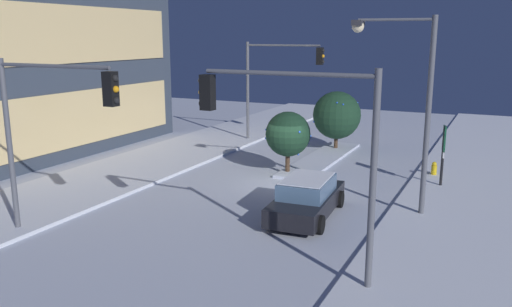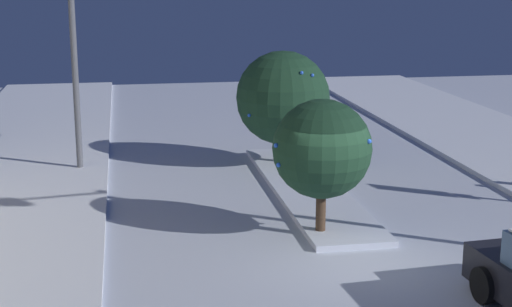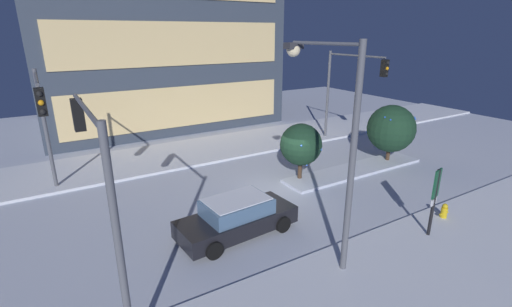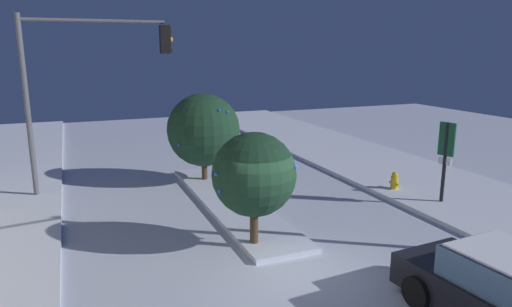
{
  "view_description": "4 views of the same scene",
  "coord_description": "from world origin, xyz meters",
  "px_view_note": "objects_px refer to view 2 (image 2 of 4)",
  "views": [
    {
      "loc": [
        -21.12,
        -8.84,
        6.58
      ],
      "look_at": [
        -0.79,
        1.0,
        1.48
      ],
      "focal_mm": 36.66,
      "sensor_mm": 36.0,
      "label": 1
    },
    {
      "loc": [
        -13.87,
        4.68,
        5.71
      ],
      "look_at": [
        0.53,
        2.14,
        2.22
      ],
      "focal_mm": 53.68,
      "sensor_mm": 36.0,
      "label": 2
    },
    {
      "loc": [
        -9.44,
        -13.41,
        7.45
      ],
      "look_at": [
        -0.36,
        1.57,
        1.54
      ],
      "focal_mm": 25.36,
      "sensor_mm": 36.0,
      "label": 3
    },
    {
      "loc": [
        -8.7,
        4.68,
        5.08
      ],
      "look_at": [
        1.38,
        0.56,
        2.59
      ],
      "focal_mm": 32.18,
      "sensor_mm": 36.0,
      "label": 4
    }
  ],
  "objects_px": {
    "traffic_light_corner_far_left": "(235,228)",
    "decorated_tree_median": "(283,98)",
    "decorated_tree_left_of_median": "(322,149)",
    "traffic_light_corner_far_right": "(145,19)"
  },
  "relations": [
    {
      "from": "traffic_light_corner_far_left",
      "to": "decorated_tree_median",
      "type": "distance_m",
      "value": 17.92
    },
    {
      "from": "traffic_light_corner_far_left",
      "to": "decorated_tree_left_of_median",
      "type": "height_order",
      "value": "traffic_light_corner_far_left"
    },
    {
      "from": "decorated_tree_left_of_median",
      "to": "traffic_light_corner_far_right",
      "type": "bearing_deg",
      "value": 27.69
    },
    {
      "from": "traffic_light_corner_far_left",
      "to": "decorated_tree_left_of_median",
      "type": "xyz_separation_m",
      "value": [
        11.05,
        -3.53,
        -2.17
      ]
    },
    {
      "from": "traffic_light_corner_far_right",
      "to": "decorated_tree_median",
      "type": "bearing_deg",
      "value": -5.04
    },
    {
      "from": "traffic_light_corner_far_left",
      "to": "decorated_tree_median",
      "type": "relative_size",
      "value": 1.7
    },
    {
      "from": "traffic_light_corner_far_right",
      "to": "decorated_tree_median",
      "type": "height_order",
      "value": "traffic_light_corner_far_right"
    },
    {
      "from": "traffic_light_corner_far_left",
      "to": "decorated_tree_left_of_median",
      "type": "distance_m",
      "value": 11.8
    },
    {
      "from": "traffic_light_corner_far_right",
      "to": "decorated_tree_left_of_median",
      "type": "bearing_deg",
      "value": -62.31
    },
    {
      "from": "traffic_light_corner_far_right",
      "to": "decorated_tree_left_of_median",
      "type": "distance_m",
      "value": 7.87
    }
  ]
}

